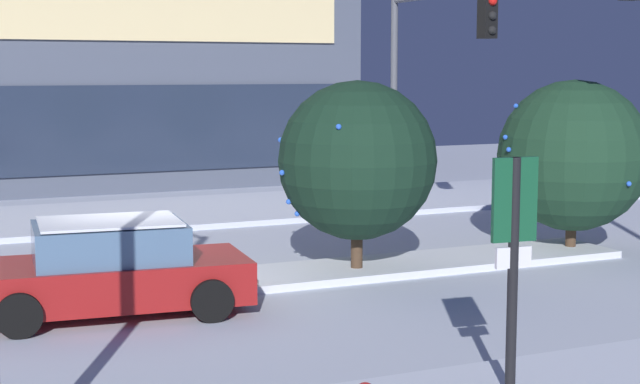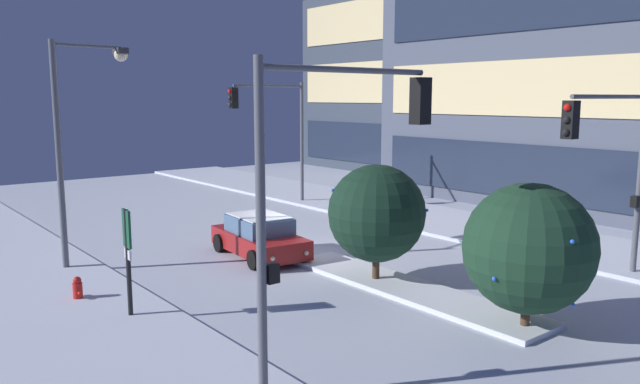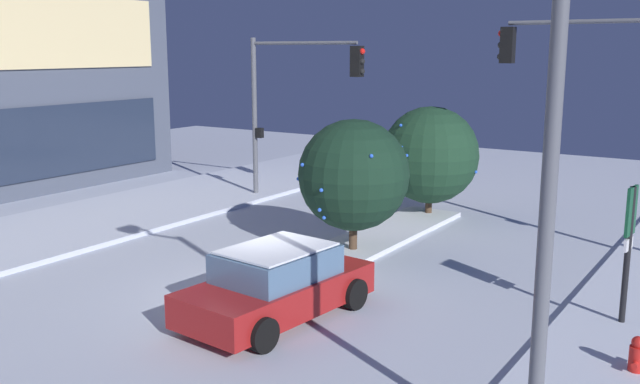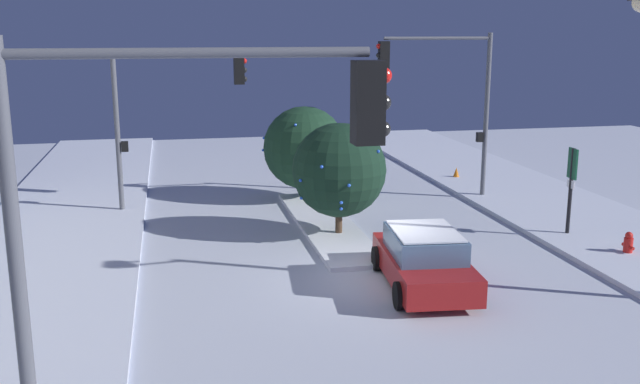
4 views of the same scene
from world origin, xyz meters
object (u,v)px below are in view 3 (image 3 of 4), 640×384
object	(u,v)px
traffic_light_corner_far_right	(295,90)
parking_info_sign	(629,239)
traffic_light_corner_near_right	(596,91)
decorated_tree_median	(430,155)
car_near	(277,284)
street_lamp_arched	(497,97)
decorated_tree_left_of_median	(354,175)
fire_hydrant	(637,358)

from	to	relation	value
traffic_light_corner_far_right	parking_info_sign	size ratio (longest dim) A/B	2.04
traffic_light_corner_near_right	traffic_light_corner_far_right	world-z (taller)	traffic_light_corner_near_right
decorated_tree_median	parking_info_sign	bearing A→B (deg)	-132.79
car_near	street_lamp_arched	distance (m)	7.08
traffic_light_corner_far_right	traffic_light_corner_near_right	bearing A→B (deg)	-3.07
car_near	decorated_tree_left_of_median	world-z (taller)	decorated_tree_left_of_median
car_near	traffic_light_corner_near_right	bearing A→B (deg)	-18.57
street_lamp_arched	parking_info_sign	bearing A→B (deg)	-101.75
traffic_light_corner_near_right	parking_info_sign	xyz separation A→B (m)	(-5.58, -2.00, -2.49)
traffic_light_corner_near_right	decorated_tree_left_of_median	size ratio (longest dim) A/B	1.74
street_lamp_arched	car_near	bearing A→B (deg)	-29.06
decorated_tree_median	decorated_tree_left_of_median	world-z (taller)	decorated_tree_left_of_median
car_near	decorated_tree_median	xyz separation A→B (m)	(9.89, 1.18, 1.33)
car_near	parking_info_sign	bearing A→B (deg)	-55.79
fire_hydrant	decorated_tree_median	world-z (taller)	decorated_tree_median
parking_info_sign	decorated_tree_median	world-z (taller)	decorated_tree_median
street_lamp_arched	decorated_tree_median	xyz separation A→B (m)	(12.33, 6.42, -2.76)
car_near	traffic_light_corner_far_right	bearing A→B (deg)	38.97
street_lamp_arched	decorated_tree_left_of_median	distance (m)	9.97
street_lamp_arched	fire_hydrant	bearing A→B (deg)	-115.69
traffic_light_corner_near_right	decorated_tree_median	xyz separation A→B (m)	(1.07, 5.17, -2.27)
traffic_light_corner_far_right	street_lamp_arched	world-z (taller)	street_lamp_arched
fire_hydrant	traffic_light_corner_near_right	bearing A→B (deg)	18.72
street_lamp_arched	parking_info_sign	size ratio (longest dim) A/B	2.59
decorated_tree_left_of_median	traffic_light_corner_far_right	bearing A→B (deg)	48.11
traffic_light_corner_near_right	traffic_light_corner_far_right	distance (m)	10.14
traffic_light_corner_far_right	decorated_tree_left_of_median	xyz separation A→B (m)	(-4.54, -5.07, -1.86)
traffic_light_corner_near_right	decorated_tree_median	size ratio (longest dim) A/B	1.74
decorated_tree_median	street_lamp_arched	bearing A→B (deg)	-152.48
street_lamp_arched	decorated_tree_left_of_median	xyz separation A→B (m)	(7.26, 6.30, -2.66)
traffic_light_corner_near_right	fire_hydrant	distance (m)	9.10
car_near	fire_hydrant	world-z (taller)	car_near
car_near	fire_hydrant	xyz separation A→B (m)	(1.07, -6.62, -0.35)
car_near	decorated_tree_left_of_median	bearing A→B (deg)	18.16
traffic_light_corner_far_right	decorated_tree_median	xyz separation A→B (m)	(0.53, -4.94, -1.97)
traffic_light_corner_near_right	fire_hydrant	bearing A→B (deg)	108.72
parking_info_sign	traffic_light_corner_far_right	bearing A→B (deg)	-21.66
parking_info_sign	street_lamp_arched	bearing A→B (deg)	87.54
street_lamp_arched	fire_hydrant	size ratio (longest dim) A/B	9.86
street_lamp_arched	fire_hydrant	distance (m)	5.83
traffic_light_corner_far_right	street_lamp_arched	distance (m)	16.40
traffic_light_corner_far_right	decorated_tree_median	bearing A→B (deg)	6.09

